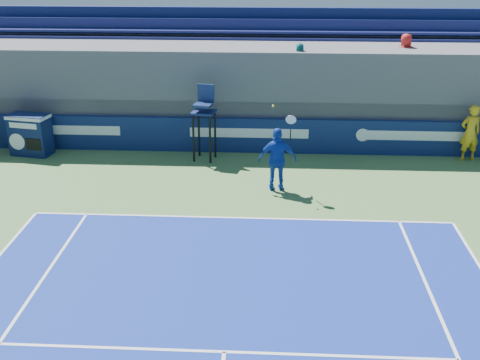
# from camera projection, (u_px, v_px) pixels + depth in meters

# --- Properties ---
(ball_person) EXTENTS (0.75, 0.56, 1.87)m
(ball_person) POSITION_uv_depth(u_px,v_px,m) (470.00, 133.00, 19.52)
(ball_person) COLOR gold
(ball_person) RESTS_ON apron
(back_hoarding) EXTENTS (20.40, 0.21, 1.20)m
(back_hoarding) POSITION_uv_depth(u_px,v_px,m) (249.00, 135.00, 20.37)
(back_hoarding) COLOR #0D1C4C
(back_hoarding) RESTS_ON ground
(match_clock) EXTENTS (1.43, 0.95, 1.40)m
(match_clock) POSITION_uv_depth(u_px,v_px,m) (30.00, 134.00, 20.10)
(match_clock) COLOR #0E1B47
(match_clock) RESTS_ON ground
(umpire_chair) EXTENTS (0.83, 0.83, 2.48)m
(umpire_chair) POSITION_uv_depth(u_px,v_px,m) (204.00, 115.00, 19.37)
(umpire_chair) COLOR black
(umpire_chair) RESTS_ON ground
(tennis_player) EXTENTS (1.11, 0.49, 2.57)m
(tennis_player) POSITION_uv_depth(u_px,v_px,m) (277.00, 159.00, 17.18)
(tennis_player) COLOR #143AA5
(tennis_player) RESTS_ON apron
(stadium_seating) EXTENTS (21.00, 4.05, 4.40)m
(stadium_seating) POSITION_uv_depth(u_px,v_px,m) (252.00, 86.00, 21.80)
(stadium_seating) COLOR #505055
(stadium_seating) RESTS_ON ground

